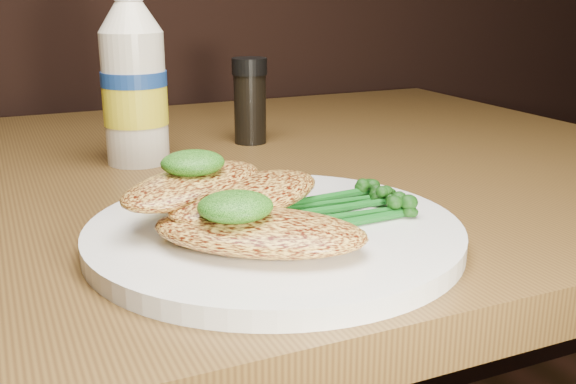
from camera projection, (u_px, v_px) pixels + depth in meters
name	position (u px, v px, depth m)	size (l,w,h in m)	color
plate	(274.00, 233.00, 0.52)	(0.29, 0.29, 0.01)	white
chicken_front	(259.00, 231.00, 0.46)	(0.15, 0.08, 0.02)	#EEB94C
chicken_mid	(247.00, 195.00, 0.52)	(0.15, 0.07, 0.02)	#EEB94C
chicken_back	(194.00, 185.00, 0.52)	(0.14, 0.07, 0.02)	#EEB94C
pesto_front	(235.00, 206.00, 0.46)	(0.05, 0.05, 0.02)	#0B3407
pesto_back	(193.00, 163.00, 0.51)	(0.05, 0.05, 0.02)	#0B3407
broccolini_bundle	(333.00, 201.00, 0.53)	(0.14, 0.11, 0.02)	#13591A
mayo_bottle	(133.00, 73.00, 0.73)	(0.07, 0.07, 0.20)	white
pepper_grinder	(250.00, 101.00, 0.83)	(0.04, 0.04, 0.11)	black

